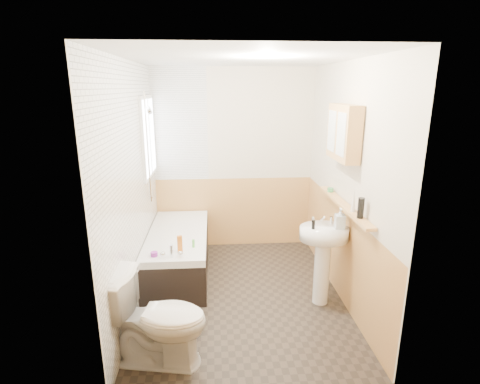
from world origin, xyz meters
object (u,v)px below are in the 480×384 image
at_px(toilet, 158,319).
at_px(pine_shelf, 344,205).
at_px(bathtub, 179,252).
at_px(sink, 323,249).
at_px(medicine_cabinet, 343,133).

distance_m(toilet, pine_shelf, 2.10).
xyz_separation_m(bathtub, pine_shelf, (1.77, -0.73, 0.80)).
xyz_separation_m(sink, pine_shelf, (0.20, 0.05, 0.46)).
bearing_deg(toilet, bathtub, 9.53).
relative_size(bathtub, medicine_cabinet, 2.64).
relative_size(sink, medicine_cabinet, 1.61).
relative_size(sink, pine_shelf, 0.70).
distance_m(pine_shelf, medicine_cabinet, 0.73).
xyz_separation_m(sink, medicine_cabinet, (0.17, 0.13, 1.19)).
bearing_deg(bathtub, sink, -26.39).
bearing_deg(sink, toilet, -162.89).
height_order(pine_shelf, medicine_cabinet, medicine_cabinet).
distance_m(sink, pine_shelf, 0.51).
bearing_deg(medicine_cabinet, sink, -141.96).
distance_m(toilet, medicine_cabinet, 2.44).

